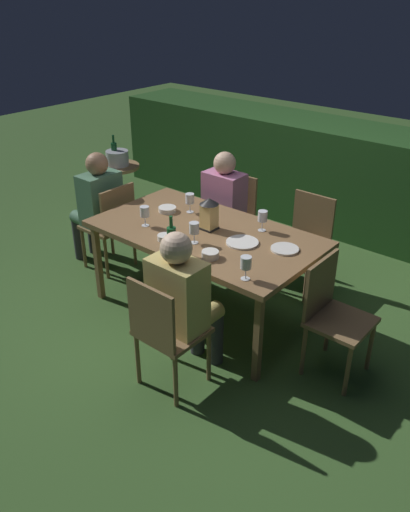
# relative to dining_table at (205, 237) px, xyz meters

# --- Properties ---
(ground_plane) EXTENTS (16.00, 16.00, 0.00)m
(ground_plane) POSITION_rel_dining_table_xyz_m (0.00, 0.00, -0.71)
(ground_plane) COLOR #385B28
(dining_table) EXTENTS (1.84, 1.03, 0.76)m
(dining_table) POSITION_rel_dining_table_xyz_m (0.00, 0.00, 0.00)
(dining_table) COLOR olive
(dining_table) RESTS_ON ground
(chair_head_near) EXTENTS (0.40, 0.42, 0.87)m
(chair_head_near) POSITION_rel_dining_table_xyz_m (-1.17, 0.00, -0.22)
(chair_head_near) COLOR brown
(chair_head_near) RESTS_ON ground
(person_in_green) EXTENTS (0.48, 0.38, 1.15)m
(person_in_green) POSITION_rel_dining_table_xyz_m (-1.36, 0.00, -0.07)
(person_in_green) COLOR #4C7A5B
(person_in_green) RESTS_ON ground
(chair_side_right_a) EXTENTS (0.42, 0.40, 0.87)m
(chair_side_right_a) POSITION_rel_dining_table_xyz_m (-0.41, 0.90, -0.22)
(chair_side_right_a) COLOR brown
(chair_side_right_a) RESTS_ON ground
(person_in_pink) EXTENTS (0.38, 0.47, 1.15)m
(person_in_pink) POSITION_rel_dining_table_xyz_m (-0.41, 0.71, -0.07)
(person_in_pink) COLOR #C675A3
(person_in_pink) RESTS_ON ground
(chair_side_left_b) EXTENTS (0.42, 0.40, 0.87)m
(chair_side_left_b) POSITION_rel_dining_table_xyz_m (0.41, -0.90, -0.22)
(chair_side_left_b) COLOR brown
(chair_side_left_b) RESTS_ON ground
(person_in_mustard) EXTENTS (0.38, 0.47, 1.15)m
(person_in_mustard) POSITION_rel_dining_table_xyz_m (0.41, -0.71, -0.07)
(person_in_mustard) COLOR tan
(person_in_mustard) RESTS_ON ground
(chair_head_far) EXTENTS (0.40, 0.42, 0.87)m
(chair_head_far) POSITION_rel_dining_table_xyz_m (1.17, 0.00, -0.22)
(chair_head_far) COLOR brown
(chair_head_far) RESTS_ON ground
(chair_side_right_b) EXTENTS (0.42, 0.40, 0.87)m
(chair_side_right_b) POSITION_rel_dining_table_xyz_m (0.41, 0.90, -0.22)
(chair_side_right_b) COLOR brown
(chair_side_right_b) RESTS_ON ground
(lantern_centerpiece) EXTENTS (0.15, 0.15, 0.27)m
(lantern_centerpiece) POSITION_rel_dining_table_xyz_m (0.00, 0.05, 0.20)
(lantern_centerpiece) COLOR black
(lantern_centerpiece) RESTS_ON dining_table
(green_bottle_on_table) EXTENTS (0.07, 0.07, 0.29)m
(green_bottle_on_table) POSITION_rel_dining_table_xyz_m (0.05, -0.44, 0.16)
(green_bottle_on_table) COLOR #1E5B2D
(green_bottle_on_table) RESTS_ON dining_table
(wine_glass_a) EXTENTS (0.08, 0.08, 0.17)m
(wine_glass_a) POSITION_rel_dining_table_xyz_m (0.07, -0.22, 0.17)
(wine_glass_a) COLOR silver
(wine_glass_a) RESTS_ON dining_table
(wine_glass_b) EXTENTS (0.08, 0.08, 0.17)m
(wine_glass_b) POSITION_rel_dining_table_xyz_m (-0.35, 0.21, 0.17)
(wine_glass_b) COLOR silver
(wine_glass_b) RESTS_ON dining_table
(wine_glass_c) EXTENTS (0.08, 0.08, 0.17)m
(wine_glass_c) POSITION_rel_dining_table_xyz_m (-0.44, -0.24, 0.17)
(wine_glass_c) COLOR silver
(wine_glass_c) RESTS_ON dining_table
(wine_glass_d) EXTENTS (0.08, 0.08, 0.17)m
(wine_glass_d) POSITION_rel_dining_table_xyz_m (0.34, 0.30, 0.17)
(wine_glass_d) COLOR silver
(wine_glass_d) RESTS_ON dining_table
(wine_glass_e) EXTENTS (0.08, 0.08, 0.17)m
(wine_glass_e) POSITION_rel_dining_table_xyz_m (0.69, -0.40, 0.17)
(wine_glass_e) COLOR silver
(wine_glass_e) RESTS_ON dining_table
(plate_a) EXTENTS (0.25, 0.25, 0.01)m
(plate_a) POSITION_rel_dining_table_xyz_m (0.36, 0.02, 0.06)
(plate_a) COLOR white
(plate_a) RESTS_ON dining_table
(plate_b) EXTENTS (0.21, 0.21, 0.01)m
(plate_b) POSITION_rel_dining_table_xyz_m (0.67, 0.13, 0.06)
(plate_b) COLOR silver
(plate_b) RESTS_ON dining_table
(bowl_olives) EXTENTS (0.11, 0.11, 0.04)m
(bowl_olives) POSITION_rel_dining_table_xyz_m (-0.13, -0.33, 0.08)
(bowl_olives) COLOR silver
(bowl_olives) RESTS_ON dining_table
(bowl_bread) EXTENTS (0.13, 0.13, 0.05)m
(bowl_bread) POSITION_rel_dining_table_xyz_m (0.32, -0.32, 0.08)
(bowl_bread) COLOR silver
(bowl_bread) RESTS_ON dining_table
(bowl_salad) EXTENTS (0.15, 0.15, 0.04)m
(bowl_salad) POSITION_rel_dining_table_xyz_m (-0.51, 0.09, 0.07)
(bowl_salad) COLOR silver
(bowl_salad) RESTS_ON dining_table
(side_table) EXTENTS (0.49, 0.49, 0.64)m
(side_table) POSITION_rel_dining_table_xyz_m (-2.08, 0.90, -0.28)
(side_table) COLOR #937047
(side_table) RESTS_ON ground
(ice_bucket) EXTENTS (0.26, 0.26, 0.34)m
(ice_bucket) POSITION_rel_dining_table_xyz_m (-2.08, 0.90, 0.03)
(ice_bucket) COLOR #B2B7BF
(ice_bucket) RESTS_ON side_table
(hedge_backdrop) EXTENTS (6.04, 0.82, 1.14)m
(hedge_backdrop) POSITION_rel_dining_table_xyz_m (0.00, 2.38, -0.13)
(hedge_backdrop) COLOR #234C1E
(hedge_backdrop) RESTS_ON ground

